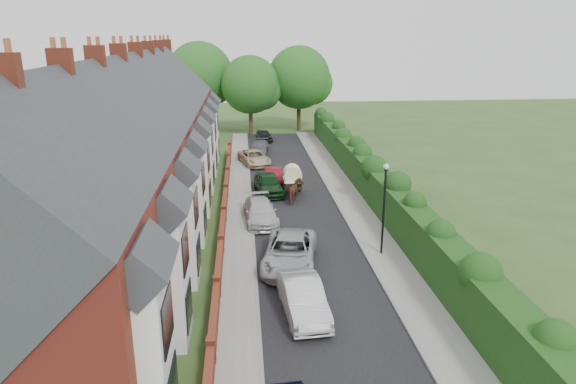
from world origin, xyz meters
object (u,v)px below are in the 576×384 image
object	(u,v)px
horse	(295,191)
car_white	(260,212)
car_silver_b	(290,252)
car_green	(269,184)
car_red	(273,177)
car_silver_a	(303,298)
car_grey	(259,148)
lamppost	(384,198)
horse_cart	(293,177)
car_black	(264,135)
car_beige	(254,158)

from	to	relation	value
horse	car_white	bearing A→B (deg)	70.97
car_silver_b	car_green	world-z (taller)	car_silver_b
car_white	car_red	world-z (taller)	car_white
car_silver_a	car_grey	xyz separation A→B (m)	(-0.81, 31.13, -0.13)
lamppost	car_silver_b	world-z (taller)	lamppost
car_silver_a	car_grey	bearing A→B (deg)	86.31
lamppost	horse_cart	size ratio (longest dim) A/B	1.66
horse_cart	car_black	bearing A→B (deg)	93.63
car_green	car_black	bearing A→B (deg)	81.31
lamppost	car_grey	bearing A→B (deg)	102.88
car_beige	horse	size ratio (longest dim) A/B	2.44
car_black	horse	bearing A→B (deg)	-94.70
car_green	horse_cart	distance (m)	1.89
car_red	car_black	xyz separation A→B (m)	(0.01, 17.65, -0.01)
car_beige	car_grey	size ratio (longest dim) A/B	1.09
car_black	horse_cart	bearing A→B (deg)	-94.35
lamppost	car_grey	world-z (taller)	lamppost
lamppost	horse	bearing A→B (deg)	111.44
car_green	car_red	bearing A→B (deg)	70.20
car_silver_a	car_green	distance (m)	17.62
horse	car_green	bearing A→B (deg)	-36.56
car_white	car_black	size ratio (longest dim) A/B	1.29
car_beige	horse_cart	distance (m)	9.68
car_black	horse	distance (m)	22.35
car_white	car_black	xyz separation A→B (m)	(1.37, 26.12, -0.06)
car_silver_a	horse	xyz separation A→B (m)	(1.25, 15.27, 0.06)
car_silver_a	car_silver_b	bearing A→B (deg)	86.16
lamppost	car_silver_a	distance (m)	8.01
lamppost	horse_cart	world-z (taller)	lamppost
car_silver_b	car_beige	xyz separation A→B (m)	(-1.29, 21.88, -0.12)
car_silver_b	horse_cart	world-z (taller)	horse_cart
car_green	car_red	world-z (taller)	car_green
car_silver_b	horse	size ratio (longest dim) A/B	2.89
horse	car_black	bearing A→B (deg)	-70.91
car_silver_a	horse_cart	bearing A→B (deg)	80.71
car_beige	car_black	bearing A→B (deg)	68.56
car_silver_b	horse_cart	xyz separation A→B (m)	(1.36, 12.58, 0.49)
car_white	car_silver_b	bearing A→B (deg)	-83.91
car_silver_b	horse_cart	bearing A→B (deg)	93.94
car_green	car_grey	xyz separation A→B (m)	(-0.25, 13.51, -0.14)
horse_cart	lamppost	bearing A→B (deg)	-72.18
car_silver_a	car_white	world-z (taller)	car_silver_a
car_silver_a	car_beige	bearing A→B (deg)	87.83
car_red	horse_cart	world-z (taller)	horse_cart
horse	car_silver_a	bearing A→B (deg)	101.11
car_grey	car_white	bearing A→B (deg)	-84.13
car_red	lamppost	bearing A→B (deg)	-68.11
car_green	horse	xyz separation A→B (m)	(1.80, -2.34, 0.05)
car_silver_a	car_black	distance (m)	37.58
lamppost	horse	xyz separation A→B (m)	(-3.75, 9.55, -2.47)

